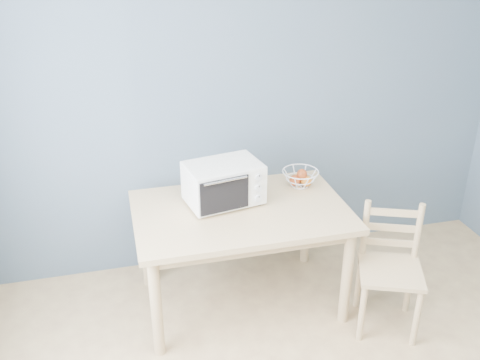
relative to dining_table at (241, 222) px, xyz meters
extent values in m
cube|color=slate|center=(0.21, 0.62, 0.65)|extent=(4.00, 0.01, 2.60)
cube|color=tan|center=(0.00, 0.00, 0.08)|extent=(1.40, 0.90, 0.04)
cylinder|color=tan|center=(-0.62, -0.37, -0.29)|extent=(0.07, 0.07, 0.71)
cylinder|color=tan|center=(0.62, -0.37, -0.29)|extent=(0.07, 0.07, 0.71)
cylinder|color=tan|center=(-0.62, 0.37, -0.29)|extent=(0.07, 0.07, 0.71)
cylinder|color=tan|center=(0.62, 0.37, -0.29)|extent=(0.07, 0.07, 0.71)
cube|color=white|center=(-0.09, 0.11, 0.25)|extent=(0.54, 0.41, 0.27)
cube|color=black|center=(-0.15, 0.10, 0.25)|extent=(0.36, 0.33, 0.21)
cube|color=black|center=(-0.12, -0.06, 0.25)|extent=(0.32, 0.07, 0.23)
cylinder|color=silver|center=(-0.12, -0.08, 0.36)|extent=(0.29, 0.07, 0.02)
cube|color=white|center=(0.11, -0.01, 0.25)|extent=(0.13, 0.03, 0.25)
cylinder|color=black|center=(-0.27, -0.05, 0.11)|extent=(0.03, 0.03, 0.02)
cylinder|color=black|center=(0.13, 0.03, 0.11)|extent=(0.03, 0.03, 0.02)
cylinder|color=black|center=(-0.31, 0.20, 0.11)|extent=(0.03, 0.03, 0.02)
cylinder|color=black|center=(0.09, 0.27, 0.11)|extent=(0.03, 0.03, 0.02)
cylinder|color=silver|center=(0.11, -0.02, 0.33)|extent=(0.05, 0.03, 0.05)
cylinder|color=silver|center=(0.11, -0.02, 0.25)|extent=(0.05, 0.03, 0.05)
cylinder|color=silver|center=(0.11, -0.02, 0.18)|extent=(0.05, 0.03, 0.05)
torus|color=white|center=(0.49, 0.22, 0.22)|extent=(0.28, 0.28, 0.01)
torus|color=white|center=(0.49, 0.22, 0.16)|extent=(0.22, 0.22, 0.01)
torus|color=white|center=(0.49, 0.22, 0.11)|extent=(0.13, 0.13, 0.01)
sphere|color=#AF2D17|center=(0.45, 0.23, 0.15)|extent=(0.08, 0.08, 0.08)
sphere|color=#C76B17|center=(0.53, 0.20, 0.15)|extent=(0.08, 0.08, 0.08)
sphere|color=#EAAA5B|center=(0.49, 0.27, 0.14)|extent=(0.08, 0.08, 0.08)
sphere|color=#AF2D17|center=(0.50, 0.21, 0.20)|extent=(0.07, 0.07, 0.07)
cube|color=tan|center=(0.87, -0.48, -0.21)|extent=(0.51, 0.51, 0.03)
cylinder|color=tan|center=(0.65, -0.57, -0.44)|extent=(0.04, 0.04, 0.42)
cylinder|color=tan|center=(0.96, -0.70, -0.44)|extent=(0.04, 0.04, 0.42)
cylinder|color=tan|center=(0.78, -0.26, -0.44)|extent=(0.04, 0.04, 0.42)
cylinder|color=tan|center=(1.09, -0.38, -0.44)|extent=(0.04, 0.04, 0.42)
cylinder|color=tan|center=(0.78, -0.26, -0.02)|extent=(0.04, 0.04, 0.42)
cylinder|color=tan|center=(1.09, -0.38, -0.02)|extent=(0.04, 0.04, 0.42)
cube|color=tan|center=(0.93, -0.32, -0.11)|extent=(0.32, 0.14, 0.05)
cube|color=tan|center=(0.93, -0.32, 0.01)|extent=(0.32, 0.14, 0.05)
cube|color=tan|center=(0.93, -0.32, 0.12)|extent=(0.32, 0.14, 0.05)
camera|label=1|loc=(-0.76, -2.97, 1.80)|focal=40.00mm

